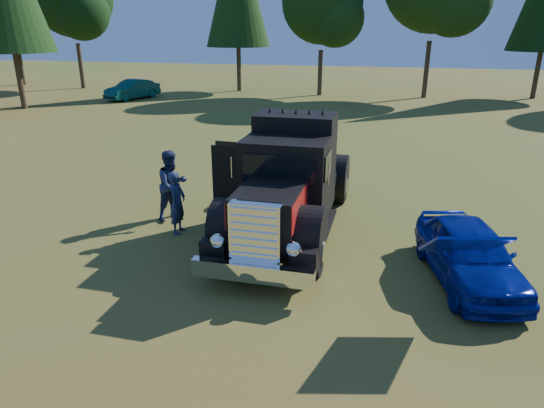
{
  "coord_description": "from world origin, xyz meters",
  "views": [
    {
      "loc": [
        1.84,
        -9.48,
        5.12
      ],
      "look_at": [
        -0.86,
        1.33,
        1.03
      ],
      "focal_mm": 32.0,
      "sensor_mm": 36.0,
      "label": 1
    }
  ],
  "objects_px": {
    "hotrod_coupe": "(469,253)",
    "spectator_far": "(172,185)",
    "diamond_t_truck": "(288,187)",
    "distant_teal_car": "(132,89)",
    "spectator_near": "(177,203)"
  },
  "relations": [
    {
      "from": "hotrod_coupe",
      "to": "distant_teal_car",
      "type": "relative_size",
      "value": 0.99
    },
    {
      "from": "hotrod_coupe",
      "to": "diamond_t_truck",
      "type": "bearing_deg",
      "value": 159.68
    },
    {
      "from": "hotrod_coupe",
      "to": "spectator_far",
      "type": "relative_size",
      "value": 2.16
    },
    {
      "from": "diamond_t_truck",
      "to": "distant_teal_car",
      "type": "height_order",
      "value": "diamond_t_truck"
    },
    {
      "from": "diamond_t_truck",
      "to": "spectator_far",
      "type": "height_order",
      "value": "diamond_t_truck"
    },
    {
      "from": "spectator_far",
      "to": "distant_teal_car",
      "type": "xyz_separation_m",
      "value": [
        -13.29,
        21.53,
        -0.28
      ]
    },
    {
      "from": "spectator_near",
      "to": "hotrod_coupe",
      "type": "bearing_deg",
      "value": -98.92
    },
    {
      "from": "diamond_t_truck",
      "to": "hotrod_coupe",
      "type": "relative_size",
      "value": 1.68
    },
    {
      "from": "distant_teal_car",
      "to": "hotrod_coupe",
      "type": "bearing_deg",
      "value": -28.33
    },
    {
      "from": "spectator_far",
      "to": "diamond_t_truck",
      "type": "bearing_deg",
      "value": -66.79
    },
    {
      "from": "distant_teal_car",
      "to": "spectator_far",
      "type": "bearing_deg",
      "value": -38.44
    },
    {
      "from": "diamond_t_truck",
      "to": "hotrod_coupe",
      "type": "xyz_separation_m",
      "value": [
        4.25,
        -1.57,
        -0.63
      ]
    },
    {
      "from": "spectator_far",
      "to": "distant_teal_car",
      "type": "height_order",
      "value": "spectator_far"
    },
    {
      "from": "spectator_near",
      "to": "distant_teal_car",
      "type": "bearing_deg",
      "value": 30.26
    },
    {
      "from": "spectator_far",
      "to": "distant_teal_car",
      "type": "relative_size",
      "value": 0.46
    }
  ]
}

